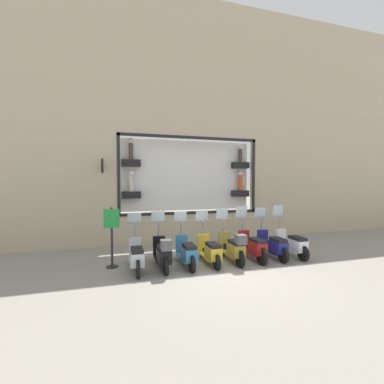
% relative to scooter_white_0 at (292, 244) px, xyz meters
% --- Properties ---
extents(ground_plane, '(120.00, 120.00, 0.00)m').
position_rel_scooter_white_0_xyz_m(ground_plane, '(-0.34, 2.69, -0.43)').
color(ground_plane, gray).
extents(building_facade, '(1.21, 36.00, 10.25)m').
position_rel_scooter_white_0_xyz_m(building_facade, '(3.26, 2.69, 4.80)').
color(building_facade, tan).
rests_on(building_facade, ground_plane).
extents(scooter_white_0, '(1.80, 0.61, 1.68)m').
position_rel_scooter_white_0_xyz_m(scooter_white_0, '(0.00, 0.00, 0.00)').
color(scooter_white_0, black).
rests_on(scooter_white_0, ground_plane).
extents(scooter_navy_1, '(1.80, 0.61, 1.61)m').
position_rel_scooter_white_0_xyz_m(scooter_navy_1, '(-0.00, 0.74, -0.00)').
color(scooter_navy_1, black).
rests_on(scooter_navy_1, ground_plane).
extents(scooter_red_2, '(1.81, 0.60, 1.66)m').
position_rel_scooter_white_0_xyz_m(scooter_red_2, '(0.00, 1.48, 0.02)').
color(scooter_red_2, black).
rests_on(scooter_red_2, ground_plane).
extents(scooter_olive_3, '(1.80, 0.60, 1.63)m').
position_rel_scooter_white_0_xyz_m(scooter_olive_3, '(-0.06, 2.21, 0.04)').
color(scooter_olive_3, black).
rests_on(scooter_olive_3, ground_plane).
extents(scooter_yellow_4, '(1.79, 0.60, 1.54)m').
position_rel_scooter_white_0_xyz_m(scooter_yellow_4, '(-0.01, 2.95, -0.02)').
color(scooter_yellow_4, black).
rests_on(scooter_yellow_4, ground_plane).
extents(scooter_teal_5, '(1.80, 0.60, 1.56)m').
position_rel_scooter_white_0_xyz_m(scooter_teal_5, '(-0.00, 3.69, -0.01)').
color(scooter_teal_5, black).
rests_on(scooter_teal_5, ground_plane).
extents(scooter_black_6, '(1.80, 0.61, 1.59)m').
position_rel_scooter_white_0_xyz_m(scooter_black_6, '(-0.06, 4.43, 0.04)').
color(scooter_black_6, black).
rests_on(scooter_black_6, ground_plane).
extents(scooter_silver_7, '(1.80, 0.61, 1.57)m').
position_rel_scooter_white_0_xyz_m(scooter_silver_7, '(-0.00, 5.17, -0.01)').
color(scooter_silver_7, black).
rests_on(scooter_silver_7, ground_plane).
extents(shop_sign_post, '(0.36, 0.45, 1.78)m').
position_rel_scooter_white_0_xyz_m(shop_sign_post, '(0.52, 5.84, 0.53)').
color(shop_sign_post, '#232326').
rests_on(shop_sign_post, ground_plane).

